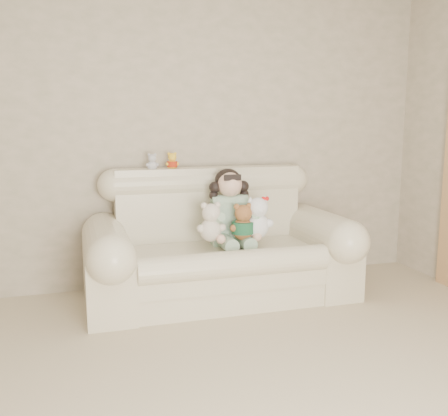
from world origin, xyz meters
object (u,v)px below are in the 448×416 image
(seated_child, at_px, (229,206))
(sofa, at_px, (220,235))
(white_cat, at_px, (257,213))
(cream_teddy, at_px, (211,218))
(brown_teddy, at_px, (243,218))

(seated_child, bearing_deg, sofa, -135.91)
(seated_child, relative_size, white_cat, 1.58)
(sofa, distance_m, cream_teddy, 0.22)
(seated_child, bearing_deg, white_cat, -43.28)
(brown_teddy, distance_m, white_cat, 0.13)
(sofa, distance_m, brown_teddy, 0.25)
(cream_teddy, bearing_deg, seated_child, 19.02)
(seated_child, height_order, brown_teddy, seated_child)
(sofa, bearing_deg, seated_child, 38.45)
(brown_teddy, relative_size, white_cat, 0.85)
(sofa, relative_size, seated_child, 3.37)
(white_cat, distance_m, cream_teddy, 0.38)
(brown_teddy, height_order, cream_teddy, cream_teddy)
(seated_child, xyz_separation_m, brown_teddy, (0.04, -0.21, -0.06))
(white_cat, bearing_deg, sofa, 140.39)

